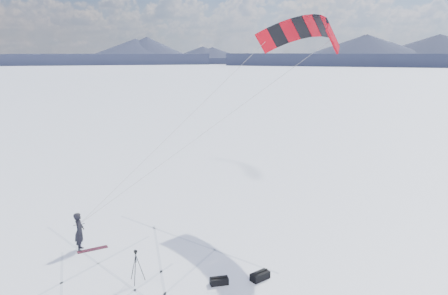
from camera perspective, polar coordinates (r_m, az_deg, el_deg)
name	(u,v)px	position (r m, az deg, el deg)	size (l,w,h in m)	color
ground	(153,272)	(20.29, -9.20, -15.80)	(1800.00, 1800.00, 0.00)	white
horizon_hills	(150,187)	(18.77, -9.62, -5.17)	(704.84, 706.81, 9.32)	#1A2136
snow_tracks	(161,271)	(20.35, -8.27, -15.67)	(17.62, 10.25, 0.01)	silver
snowkiter	(81,250)	(23.16, -18.20, -12.57)	(0.70, 0.46, 1.92)	black
snowboard	(93,249)	(22.98, -16.79, -12.62)	(1.46, 0.27, 0.04)	maroon
tripod	(136,262)	(19.28, -11.43, -14.42)	(0.58, 0.65, 1.44)	black
gear_bag_a	(260,276)	(19.49, 4.72, -16.37)	(0.94, 0.65, 0.38)	black
gear_bag_b	(219,281)	(19.11, -0.63, -17.02)	(0.81, 0.47, 0.35)	black
power_kite	(304,33)	(26.65, 10.44, 14.53)	(14.57, 6.87, 10.33)	#BF0311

